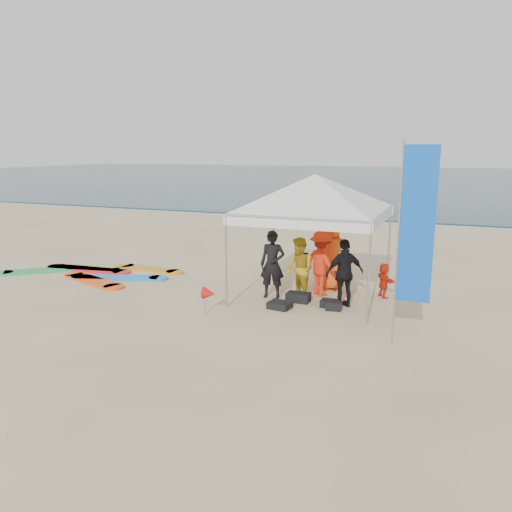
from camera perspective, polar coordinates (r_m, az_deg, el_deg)
The scene contains 14 objects.
ground at distance 9.97m, azimuth -9.67°, elevation -9.35°, with size 120.00×120.00×0.00m, color beige.
ocean at distance 68.16m, azimuth 17.78°, elevation 8.47°, with size 160.00×84.00×0.08m, color #0C2633.
shoreline_foam at distance 26.79m, azimuth 10.98°, elevation 4.08°, with size 160.00×1.20×0.01m, color silver.
person_black_a at distance 12.30m, azimuth 1.89°, elevation -0.97°, with size 0.61×0.40×1.68m, color black.
person_yellow at distance 12.13m, azimuth 4.99°, elevation -1.52°, with size 0.75×0.59×1.55m, color gold.
person_orange_a at distance 12.60m, azimuth 7.50°, elevation -0.82°, with size 1.07×0.61×1.65m, color #FF3116.
person_black_b at distance 11.73m, azimuth 10.09°, elevation -1.96°, with size 0.94×0.39×1.61m, color black.
person_orange_b at distance 13.13m, azimuth 8.59°, elevation 0.20°, with size 0.92×0.60×1.89m, color #FC5A16.
person_seated at distance 12.79m, azimuth 14.41°, elevation -2.71°, with size 0.81×0.26×0.87m, color red.
canopy_tent at distance 12.21m, azimuth 6.80°, elevation 9.25°, with size 4.61×4.61×3.48m.
feather_flag at distance 9.37m, azimuth 17.75°, elevation 3.10°, with size 0.64×0.04×3.81m.
marker_pennant at distance 11.10m, azimuth -5.36°, elevation -4.31°, with size 0.28×0.28×0.64m.
gear_pile at distance 11.86m, azimuth 5.67°, elevation -5.25°, with size 1.66×1.08×0.22m.
surfboard_spread at distance 15.57m, azimuth -17.90°, elevation -1.82°, with size 4.84×2.65×0.07m.
Camera 1 is at (4.93, -7.88, 3.61)m, focal length 35.00 mm.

